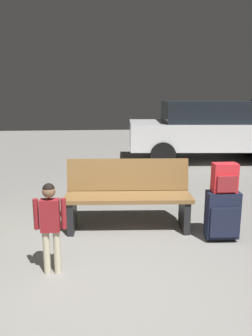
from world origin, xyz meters
TOP-DOWN VIEW (x-y plane):
  - ground_plane at (0.00, 4.00)m, footprint 18.00×18.00m
  - bench at (0.21, 1.51)m, footprint 1.63×0.62m
  - suitcase at (1.28, 1.02)m, footprint 0.39×0.25m
  - backpack_bright at (1.28, 1.02)m, footprint 0.28×0.20m
  - child at (-0.64, 0.44)m, footprint 0.31×0.19m
  - parked_car_near at (2.67, 5.73)m, footprint 4.23×2.06m

SIDE VIEW (x-z plane):
  - ground_plane at x=0.00m, z-range -0.10..0.00m
  - suitcase at x=1.28m, z-range 0.02..0.62m
  - bench at x=0.21m, z-range 0.00..0.88m
  - child at x=-0.64m, z-range 0.11..1.02m
  - backpack_bright at x=1.28m, z-range 0.60..0.94m
  - parked_car_near at x=2.67m, z-range 0.05..1.56m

